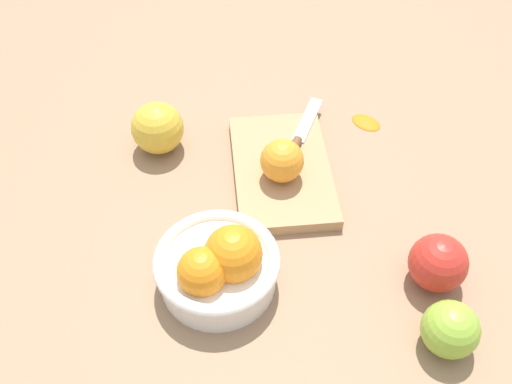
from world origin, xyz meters
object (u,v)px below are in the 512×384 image
Objects in this scene: bowl at (219,266)px; knife at (300,136)px; apple_back_right at (158,128)px; orange_on_board at (282,161)px; cutting_board at (282,170)px; apple_front_left_2 at (438,263)px; apple_front_left at (450,329)px.

knife is at bearing -25.30° from bowl.
bowl is at bearing -158.60° from apple_back_right.
apple_back_right is at bearing 65.85° from orange_on_board.
apple_front_left_2 reaches higher than cutting_board.
apple_front_left is (-0.09, -0.28, -0.01)m from bowl.
knife is 2.14× the size of apple_front_left.
apple_back_right is (0.00, 0.22, 0.02)m from knife.
apple_front_left is at bearing -132.83° from apple_back_right.
orange_on_board is (-0.02, 0.00, 0.04)m from cutting_board.
orange_on_board is at bearing -26.84° from bowl.
orange_on_board is 0.43× the size of knife.
cutting_board is 3.63× the size of orange_on_board.
apple_front_left reaches higher than cutting_board.
apple_front_left is 0.91× the size of apple_front_left_2.
knife is at bearing -91.03° from apple_back_right.
apple_back_right is (0.35, 0.38, 0.01)m from apple_front_left.
knife is at bearing -21.88° from orange_on_board.
apple_back_right is at bearing 88.97° from knife.
orange_on_board is 0.33m from apple_front_left.
orange_on_board is at bearing 174.71° from cutting_board.
apple_front_left_2 is at bearing -147.69° from knife.
orange_on_board reaches higher than apple_front_left_2.
apple_front_left_2 is (0.09, -0.01, 0.00)m from apple_front_left.
apple_front_left is (-0.27, -0.19, -0.02)m from orange_on_board.
knife is (0.06, -0.03, 0.01)m from cutting_board.
apple_front_left is 0.85× the size of apple_back_right.
apple_back_right is 1.07× the size of apple_front_left_2.
knife is 0.38m from apple_front_left.
orange_on_board reaches higher than cutting_board.
apple_front_left_2 is (-0.20, -0.19, 0.03)m from cutting_board.
apple_front_left is at bearing -108.19° from bowl.
knife is (0.08, -0.03, -0.03)m from orange_on_board.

